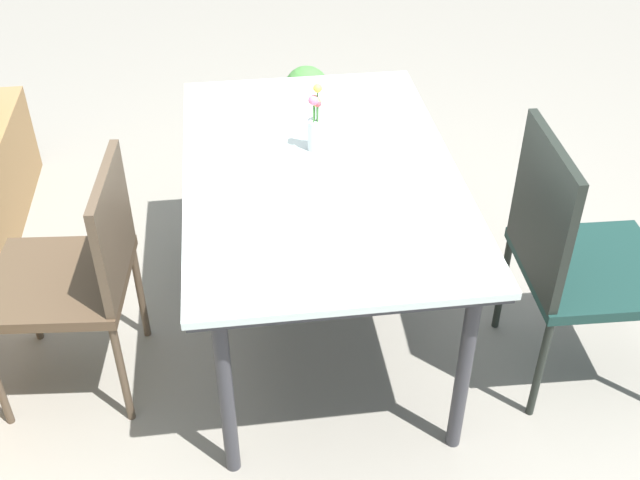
{
  "coord_description": "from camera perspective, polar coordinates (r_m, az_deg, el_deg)",
  "views": [
    {
      "loc": [
        -2.25,
        0.23,
        2.19
      ],
      "look_at": [
        0.05,
        -0.08,
        0.44
      ],
      "focal_mm": 43.54,
      "sensor_mm": 36.0,
      "label": 1
    }
  ],
  "objects": [
    {
      "name": "dining_table",
      "position": [
        2.76,
        -0.0,
        4.29
      ],
      "size": [
        1.48,
        0.95,
        0.76
      ],
      "color": "silver",
      "rests_on": "ground"
    },
    {
      "name": "potted_plant",
      "position": [
        4.38,
        -0.98,
        10.2
      ],
      "size": [
        0.25,
        0.25,
        0.41
      ],
      "color": "gray",
      "rests_on": "ground"
    },
    {
      "name": "ground_plane",
      "position": [
        3.14,
        -1.28,
        -7.08
      ],
      "size": [
        12.0,
        12.0,
        0.0
      ],
      "primitive_type": "plane",
      "color": "gray"
    },
    {
      "name": "chair_far_side",
      "position": [
        2.77,
        -17.32,
        -2.0
      ],
      "size": [
        0.51,
        0.51,
        0.89
      ],
      "rotation": [
        0.0,
        0.0,
        -0.09
      ],
      "color": "#4A3827",
      "rests_on": "ground"
    },
    {
      "name": "chair_near_left",
      "position": [
        2.81,
        18.16,
        -0.84
      ],
      "size": [
        0.52,
        0.52,
        0.98
      ],
      "rotation": [
        0.0,
        0.0,
        3.1
      ],
      "color": "#15322D",
      "rests_on": "ground"
    },
    {
      "name": "flower_vase",
      "position": [
        2.78,
        -0.32,
        8.46
      ],
      "size": [
        0.06,
        0.06,
        0.26
      ],
      "color": "silver",
      "rests_on": "dining_table"
    }
  ]
}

